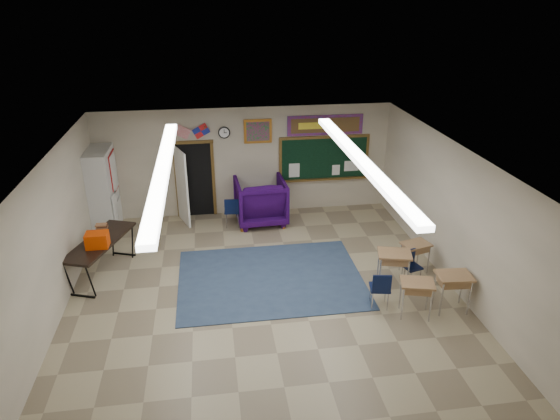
{
  "coord_description": "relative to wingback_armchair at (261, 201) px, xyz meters",
  "views": [
    {
      "loc": [
        -0.96,
        -8.55,
        5.84
      ],
      "look_at": [
        0.52,
        1.5,
        1.33
      ],
      "focal_mm": 32.0,
      "sensor_mm": 36.0,
      "label": 1
    }
  ],
  "objects": [
    {
      "name": "student_desk_back_right",
      "position": [
        3.26,
        -4.63,
        -0.17
      ],
      "size": [
        0.7,
        0.55,
        0.8
      ],
      "rotation": [
        0.0,
        0.0,
        -0.08
      ],
      "color": "#9B7548",
      "rests_on": "floor"
    },
    {
      "name": "wooden_stool",
      "position": [
        -2.82,
        -0.82,
        -0.28
      ],
      "size": [
        0.37,
        0.37,
        0.65
      ],
      "color": "#513118",
      "rests_on": "floor"
    },
    {
      "name": "front_wall",
      "position": [
        -0.32,
        -8.27,
        0.89
      ],
      "size": [
        8.0,
        0.04,
        3.0
      ],
      "primitive_type": "cube",
      "color": "beige",
      "rests_on": "floor"
    },
    {
      "name": "storage_cabinet",
      "position": [
        -4.03,
        0.08,
        0.49
      ],
      "size": [
        0.59,
        1.25,
        2.2
      ],
      "color": "beige",
      "rests_on": "floor"
    },
    {
      "name": "area_rug",
      "position": [
        -0.12,
        -2.97,
        -0.6
      ],
      "size": [
        4.0,
        3.0,
        0.02
      ],
      "primitive_type": "cube",
      "color": "#30435C",
      "rests_on": "floor"
    },
    {
      "name": "chalkboard",
      "position": [
        1.88,
        0.69,
        0.85
      ],
      "size": [
        2.55,
        0.14,
        1.3
      ],
      "color": "brown",
      "rests_on": "back_wall"
    },
    {
      "name": "left_wall",
      "position": [
        -4.32,
        -3.77,
        0.89
      ],
      "size": [
        0.04,
        9.0,
        3.0
      ],
      "primitive_type": "cube",
      "color": "beige",
      "rests_on": "floor"
    },
    {
      "name": "student_desk_front_left",
      "position": [
        2.41,
        -3.66,
        -0.15
      ],
      "size": [
        0.79,
        0.67,
        0.82
      ],
      "rotation": [
        0.0,
        0.0,
        -0.25
      ],
      "color": "#9B7548",
      "rests_on": "floor"
    },
    {
      "name": "fluorescent_strips",
      "position": [
        -0.32,
        -3.77,
        2.33
      ],
      "size": [
        3.86,
        6.0,
        0.1
      ],
      "primitive_type": null,
      "color": "white",
      "rests_on": "ceiling"
    },
    {
      "name": "ceiling",
      "position": [
        -0.32,
        -3.77,
        2.39
      ],
      "size": [
        8.0,
        9.0,
        0.04
      ],
      "primitive_type": "cube",
      "color": "beige",
      "rests_on": "back_wall"
    },
    {
      "name": "doorway",
      "position": [
        -1.82,
        0.58,
        0.45
      ],
      "size": [
        1.1,
        0.89,
        2.16
      ],
      "color": "black",
      "rests_on": "back_wall"
    },
    {
      "name": "floor",
      "position": [
        -0.32,
        -3.77,
        -0.61
      ],
      "size": [
        9.0,
        9.0,
        0.0
      ],
      "primitive_type": "plane",
      "color": "gray",
      "rests_on": "ground"
    },
    {
      "name": "framed_art_print",
      "position": [
        0.03,
        0.69,
        1.74
      ],
      "size": [
        0.75,
        0.05,
        0.65
      ],
      "color": "#B06B22",
      "rests_on": "back_wall"
    },
    {
      "name": "bulletin_board",
      "position": [
        1.88,
        0.69,
        1.84
      ],
      "size": [
        2.1,
        0.05,
        0.55
      ],
      "color": "#B20F1A",
      "rests_on": "back_wall"
    },
    {
      "name": "student_chair_desk_b",
      "position": [
        2.88,
        -3.55,
        -0.25
      ],
      "size": [
        0.45,
        0.45,
        0.73
      ],
      "primitive_type": null,
      "rotation": [
        0.0,
        0.0,
        0.27
      ],
      "color": "#081133",
      "rests_on": "floor"
    },
    {
      "name": "back_wall",
      "position": [
        -0.32,
        0.73,
        0.89
      ],
      "size": [
        8.0,
        0.04,
        3.0
      ],
      "primitive_type": "cube",
      "color": "beige",
      "rests_on": "floor"
    },
    {
      "name": "student_chair_reading",
      "position": [
        -0.79,
        -0.14,
        -0.19
      ],
      "size": [
        0.44,
        0.44,
        0.83
      ],
      "primitive_type": null,
      "rotation": [
        0.0,
        0.0,
        3.08
      ],
      "color": "#081133",
      "rests_on": "floor"
    },
    {
      "name": "folding_table",
      "position": [
        -3.76,
        -2.26,
        -0.15
      ],
      "size": [
        1.34,
        2.16,
        1.17
      ],
      "rotation": [
        0.0,
        0.0,
        -0.35
      ],
      "color": "black",
      "rests_on": "floor"
    },
    {
      "name": "right_wall",
      "position": [
        3.68,
        -3.77,
        0.89
      ],
      "size": [
        0.04,
        9.0,
        3.0
      ],
      "primitive_type": "cube",
      "color": "beige",
      "rests_on": "floor"
    },
    {
      "name": "student_chair_desk_a",
      "position": [
        1.9,
        -4.31,
        -0.2
      ],
      "size": [
        0.47,
        0.47,
        0.81
      ],
      "primitive_type": null,
      "rotation": [
        0.0,
        0.0,
        2.96
      ],
      "color": "#081133",
      "rests_on": "floor"
    },
    {
      "name": "wall_flags",
      "position": [
        -1.72,
        0.67,
        1.87
      ],
      "size": [
        1.16,
        0.06,
        0.7
      ],
      "primitive_type": null,
      "color": "red",
      "rests_on": "back_wall"
    },
    {
      "name": "student_desk_back_left",
      "position": [
        2.48,
        -4.7,
        -0.19
      ],
      "size": [
        0.73,
        0.61,
        0.75
      ],
      "rotation": [
        0.0,
        0.0,
        -0.26
      ],
      "color": "#9B7548",
      "rests_on": "floor"
    },
    {
      "name": "wingback_armchair",
      "position": [
        0.0,
        0.0,
        0.0
      ],
      "size": [
        1.38,
        1.41,
        1.22
      ],
      "primitive_type": "imported",
      "rotation": [
        0.0,
        0.0,
        3.2
      ],
      "color": "#200538",
      "rests_on": "floor"
    },
    {
      "name": "wall_clock",
      "position": [
        -0.87,
        0.69,
        1.74
      ],
      "size": [
        0.32,
        0.05,
        0.32
      ],
      "color": "black",
      "rests_on": "back_wall"
    },
    {
      "name": "student_desk_front_right",
      "position": [
        3.11,
        -3.13,
        -0.21
      ],
      "size": [
        0.69,
        0.59,
        0.71
      ],
      "rotation": [
        0.0,
        0.0,
        0.28
      ],
      "color": "#9B7548",
      "rests_on": "floor"
    }
  ]
}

